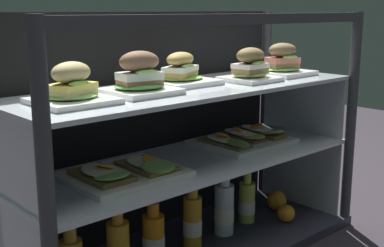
{
  "coord_description": "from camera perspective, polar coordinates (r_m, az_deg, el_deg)",
  "views": [
    {
      "loc": [
        -1.13,
        -1.23,
        0.85
      ],
      "look_at": [
        0.0,
        0.0,
        0.48
      ],
      "focal_mm": 48.53,
      "sensor_mm": 36.0,
      "label": 1
    }
  ],
  "objects": [
    {
      "name": "plated_roll_sandwich_left_of_center",
      "position": [
        1.53,
        -5.77,
        4.93
      ],
      "size": [
        0.19,
        0.19,
        0.13
      ],
      "color": "white",
      "rests_on": "shelf_upper_glass"
    },
    {
      "name": "juice_bottle_front_right_end",
      "position": [
        1.81,
        0.06,
        -10.73
      ],
      "size": [
        0.06,
        0.06,
        0.23
      ],
      "color": "gold",
      "rests_on": "case_base_deck"
    },
    {
      "name": "juice_bottle_back_right",
      "position": [
        2.04,
        6.05,
        -8.54
      ],
      "size": [
        0.06,
        0.06,
        0.21
      ],
      "color": "#B4CA4F",
      "rests_on": "case_base_deck"
    },
    {
      "name": "riser_lower_tier",
      "position": [
        1.8,
        -0.0,
        -8.99
      ],
      "size": [
        1.23,
        0.39,
        0.3
      ],
      "color": "silver",
      "rests_on": "case_base_deck"
    },
    {
      "name": "case_frame",
      "position": [
        1.8,
        -2.33,
        0.17
      ],
      "size": [
        1.31,
        0.46,
        0.84
      ],
      "color": "#333338",
      "rests_on": "ground"
    },
    {
      "name": "shelf_upper_glass",
      "position": [
        1.69,
        -0.0,
        3.88
      ],
      "size": [
        1.25,
        0.41,
        0.01
      ],
      "primitive_type": "cube",
      "color": "silver",
      "rests_on": "riser_upper_tier"
    },
    {
      "name": "riser_upper_tier",
      "position": [
        1.72,
        -0.0,
        -0.22
      ],
      "size": [
        1.23,
        0.39,
        0.23
      ],
      "color": "silver",
      "rests_on": "shelf_lower_glass"
    },
    {
      "name": "plated_roll_sandwich_far_right",
      "position": [
        1.41,
        -13.06,
        3.75
      ],
      "size": [
        0.2,
        0.2,
        0.11
      ],
      "color": "white",
      "rests_on": "shelf_upper_glass"
    },
    {
      "name": "plated_roll_sandwich_near_left_corner",
      "position": [
        1.82,
        6.43,
        6.07
      ],
      "size": [
        0.17,
        0.17,
        0.12
      ],
      "color": "white",
      "rests_on": "shelf_upper_glass"
    },
    {
      "name": "juice_bottle_front_middle",
      "position": [
        1.72,
        -4.19,
        -12.37
      ],
      "size": [
        0.07,
        0.07,
        0.22
      ],
      "color": "orange",
      "rests_on": "case_base_deck"
    },
    {
      "name": "plated_roll_sandwich_mid_right",
      "position": [
        1.73,
        -1.19,
        5.55
      ],
      "size": [
        0.21,
        0.21,
        0.11
      ],
      "color": "white",
      "rests_on": "shelf_upper_glass"
    },
    {
      "name": "open_sandwich_tray_mid_right",
      "position": [
        1.95,
        5.75,
        -1.64
      ],
      "size": [
        0.34,
        0.27,
        0.06
      ],
      "color": "white",
      "rests_on": "shelf_lower_glass"
    },
    {
      "name": "juice_bottle_tucked_behind",
      "position": [
        1.92,
        3.5,
        -9.33
      ],
      "size": [
        0.07,
        0.07,
        0.23
      ],
      "color": "white",
      "rests_on": "case_base_deck"
    },
    {
      "name": "orange_fruit_beside_bottles",
      "position": [
        2.18,
        9.29,
        -8.33
      ],
      "size": [
        0.08,
        0.08,
        0.08
      ],
      "primitive_type": "sphere",
      "color": "orange",
      "rests_on": "case_base_deck"
    },
    {
      "name": "orange_fruit_near_left_post",
      "position": [
        2.07,
        10.31,
        -9.67
      ],
      "size": [
        0.07,
        0.07,
        0.07
      ],
      "primitive_type": "sphere",
      "color": "orange",
      "rests_on": "case_base_deck"
    },
    {
      "name": "shelf_lower_glass",
      "position": [
        1.75,
        -0.0,
        -4.18
      ],
      "size": [
        1.25,
        0.41,
        0.01
      ],
      "primitive_type": "cube",
      "color": "silver",
      "rests_on": "riser_lower_tier"
    },
    {
      "name": "open_sandwich_tray_left_of_center",
      "position": [
        1.56,
        -7.44,
        -5.31
      ],
      "size": [
        0.34,
        0.27,
        0.06
      ],
      "color": "white",
      "rests_on": "shelf_lower_glass"
    },
    {
      "name": "plated_roll_sandwich_mid_left",
      "position": [
        2.01,
        9.89,
        6.48
      ],
      "size": [
        0.2,
        0.2,
        0.12
      ],
      "color": "white",
      "rests_on": "shelf_upper_glass"
    }
  ]
}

